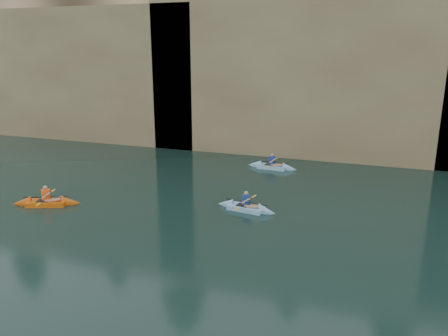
% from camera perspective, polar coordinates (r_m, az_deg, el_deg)
% --- Properties ---
extents(cliff, '(70.00, 16.00, 12.00)m').
position_cam_1_polar(cliff, '(37.37, 11.34, 13.29)').
color(cliff, tan).
rests_on(cliff, ground).
extents(cliff_slab_west, '(26.00, 2.40, 10.56)m').
position_cam_1_polar(cliff_slab_west, '(39.00, -21.77, 11.53)').
color(cliff_slab_west, '#95875A').
rests_on(cliff_slab_west, ground).
extents(cliff_slab_center, '(24.00, 2.40, 11.40)m').
position_cam_1_polar(cliff_slab_center, '(29.79, 13.09, 12.13)').
color(cliff_slab_center, '#95875A').
rests_on(cliff_slab_center, ground).
extents(sea_cave_west, '(4.50, 1.00, 4.00)m').
position_cam_1_polar(sea_cave_west, '(37.53, -19.58, 6.57)').
color(sea_cave_west, black).
rests_on(sea_cave_west, ground).
extents(sea_cave_center, '(3.50, 1.00, 3.20)m').
position_cam_1_polar(sea_cave_center, '(30.90, 1.34, 4.97)').
color(sea_cave_center, black).
rests_on(sea_cave_center, ground).
extents(kayaker_orange, '(3.23, 2.26, 1.21)m').
position_cam_1_polar(kayaker_orange, '(22.37, -22.14, -4.18)').
color(kayaker_orange, '#D8570D').
rests_on(kayaker_orange, ground).
extents(kayaker_ltblue_near, '(2.97, 2.26, 1.14)m').
position_cam_1_polar(kayaker_ltblue_near, '(20.14, 2.88, -5.16)').
color(kayaker_ltblue_near, '#8ABEE7').
rests_on(kayaker_ltblue_near, ground).
extents(kayaker_ltblue_mid, '(3.16, 2.34, 1.19)m').
position_cam_1_polar(kayaker_ltblue_mid, '(27.10, 6.27, 0.22)').
color(kayaker_ltblue_mid, '#91C7F3').
rests_on(kayaker_ltblue_mid, ground).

